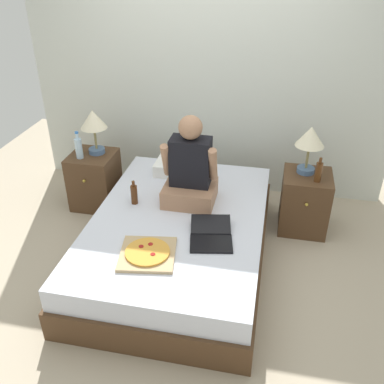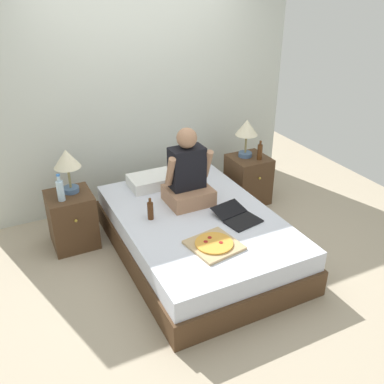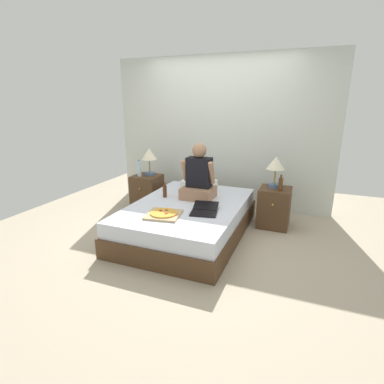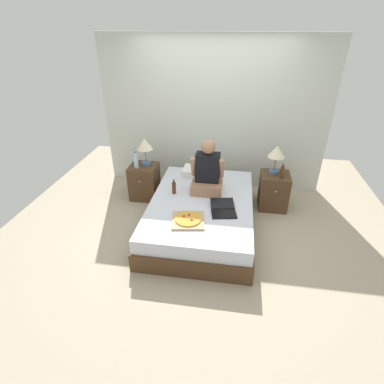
% 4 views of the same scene
% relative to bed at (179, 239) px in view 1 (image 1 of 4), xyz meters
% --- Properties ---
extents(ground_plane, '(5.76, 5.76, 0.00)m').
position_rel_bed_xyz_m(ground_plane, '(0.00, 0.00, -0.22)').
color(ground_plane, tan).
extents(wall_back, '(3.76, 0.12, 2.50)m').
position_rel_bed_xyz_m(wall_back, '(0.00, 1.42, 1.03)').
color(wall_back, silver).
rests_on(wall_back, ground).
extents(bed, '(1.45, 2.12, 0.44)m').
position_rel_bed_xyz_m(bed, '(0.00, 0.00, 0.00)').
color(bed, '#4C331E').
rests_on(bed, ground).
extents(nightstand_left, '(0.44, 0.47, 0.58)m').
position_rel_bed_xyz_m(nightstand_left, '(-1.06, 0.72, 0.07)').
color(nightstand_left, '#4C331E').
rests_on(nightstand_left, ground).
extents(lamp_on_left_nightstand, '(0.26, 0.26, 0.45)m').
position_rel_bed_xyz_m(lamp_on_left_nightstand, '(-1.02, 0.77, 0.68)').
color(lamp_on_left_nightstand, '#4C6B93').
rests_on(lamp_on_left_nightstand, nightstand_left).
extents(water_bottle, '(0.07, 0.07, 0.28)m').
position_rel_bed_xyz_m(water_bottle, '(-1.14, 0.63, 0.47)').
color(water_bottle, silver).
rests_on(water_bottle, nightstand_left).
extents(nightstand_right, '(0.44, 0.47, 0.58)m').
position_rel_bed_xyz_m(nightstand_right, '(1.06, 0.72, 0.07)').
color(nightstand_right, '#4C331E').
rests_on(nightstand_right, ground).
extents(lamp_on_right_nightstand, '(0.26, 0.26, 0.45)m').
position_rel_bed_xyz_m(lamp_on_right_nightstand, '(1.03, 0.77, 0.68)').
color(lamp_on_right_nightstand, '#4C6B93').
rests_on(lamp_on_right_nightstand, nightstand_right).
extents(beer_bottle, '(0.06, 0.06, 0.23)m').
position_rel_bed_xyz_m(beer_bottle, '(1.13, 0.62, 0.45)').
color(beer_bottle, '#512D14').
rests_on(beer_bottle, nightstand_right).
extents(pillow, '(0.52, 0.34, 0.12)m').
position_rel_bed_xyz_m(pillow, '(-0.14, 0.78, 0.29)').
color(pillow, white).
rests_on(pillow, bed).
extents(person_seated, '(0.47, 0.40, 0.78)m').
position_rel_bed_xyz_m(person_seated, '(0.04, 0.29, 0.51)').
color(person_seated, '#A37556').
rests_on(person_seated, bed).
extents(laptop, '(0.39, 0.47, 0.07)m').
position_rel_bed_xyz_m(laptop, '(0.32, -0.24, 0.25)').
color(laptop, black).
rests_on(laptop, bed).
extents(pizza_box, '(0.46, 0.46, 0.05)m').
position_rel_bed_xyz_m(pizza_box, '(-0.10, -0.53, 0.24)').
color(pizza_box, tan).
rests_on(pizza_box, bed).
extents(beer_bottle_on_bed, '(0.06, 0.06, 0.22)m').
position_rel_bed_xyz_m(beer_bottle_on_bed, '(-0.42, 0.14, 0.32)').
color(beer_bottle_on_bed, '#4C2811').
rests_on(beer_bottle_on_bed, bed).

